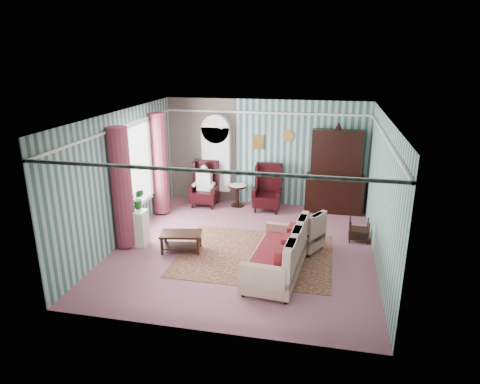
% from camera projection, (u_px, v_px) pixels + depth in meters
% --- Properties ---
extents(floor, '(6.00, 6.00, 0.00)m').
position_uv_depth(floor, '(244.00, 248.00, 9.36)').
color(floor, '#935561').
rests_on(floor, ground).
extents(room_shell, '(5.53, 6.02, 2.91)m').
position_uv_depth(room_shell, '(217.00, 155.00, 9.02)').
color(room_shell, '#335E58').
rests_on(room_shell, ground).
extents(bookcase, '(0.80, 0.28, 2.24)m').
position_uv_depth(bookcase, '(217.00, 164.00, 11.92)').
color(bookcase, white).
rests_on(bookcase, floor).
extents(dresser_hutch, '(1.50, 0.56, 2.36)m').
position_uv_depth(dresser_hutch, '(336.00, 169.00, 11.16)').
color(dresser_hutch, black).
rests_on(dresser_hutch, floor).
extents(wingback_left, '(0.76, 0.80, 1.25)m').
position_uv_depth(wingback_left, '(204.00, 184.00, 11.76)').
color(wingback_left, black).
rests_on(wingback_left, floor).
extents(wingback_right, '(0.76, 0.80, 1.25)m').
position_uv_depth(wingback_right, '(267.00, 188.00, 11.42)').
color(wingback_right, black).
rests_on(wingback_right, floor).
extents(seated_woman, '(0.44, 0.40, 1.18)m').
position_uv_depth(seated_woman, '(204.00, 185.00, 11.77)').
color(seated_woman, white).
rests_on(seated_woman, floor).
extents(round_side_table, '(0.50, 0.50, 0.60)m').
position_uv_depth(round_side_table, '(238.00, 196.00, 11.82)').
color(round_side_table, black).
rests_on(round_side_table, floor).
extents(nest_table, '(0.45, 0.38, 0.54)m').
position_uv_depth(nest_table, '(359.00, 230.00, 9.64)').
color(nest_table, black).
rests_on(nest_table, floor).
extents(plant_stand, '(0.55, 0.35, 0.80)m').
position_uv_depth(plant_stand, '(135.00, 228.00, 9.43)').
color(plant_stand, white).
rests_on(plant_stand, floor).
extents(rug, '(3.20, 2.60, 0.01)m').
position_uv_depth(rug, '(255.00, 255.00, 9.02)').
color(rug, '#4C1C19').
rests_on(rug, floor).
extents(sofa, '(1.11, 2.12, 0.98)m').
position_uv_depth(sofa, '(276.00, 252.00, 8.06)').
color(sofa, beige).
rests_on(sofa, floor).
extents(floral_armchair, '(1.06, 1.03, 1.08)m').
position_uv_depth(floral_armchair, '(305.00, 226.00, 9.13)').
color(floral_armchair, '#C2BC96').
rests_on(floral_armchair, floor).
extents(coffee_table, '(0.94, 0.63, 0.42)m').
position_uv_depth(coffee_table, '(181.00, 242.00, 9.15)').
color(coffee_table, black).
rests_on(coffee_table, floor).
extents(potted_plant_a, '(0.43, 0.40, 0.39)m').
position_uv_depth(potted_plant_a, '(126.00, 204.00, 9.12)').
color(potted_plant_a, '#24581B').
rests_on(potted_plant_a, plant_stand).
extents(potted_plant_b, '(0.29, 0.26, 0.45)m').
position_uv_depth(potted_plant_b, '(139.00, 199.00, 9.35)').
color(potted_plant_b, '#214B17').
rests_on(potted_plant_b, plant_stand).
extents(potted_plant_c, '(0.21, 0.21, 0.36)m').
position_uv_depth(potted_plant_c, '(131.00, 202.00, 9.27)').
color(potted_plant_c, '#28541A').
rests_on(potted_plant_c, plant_stand).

